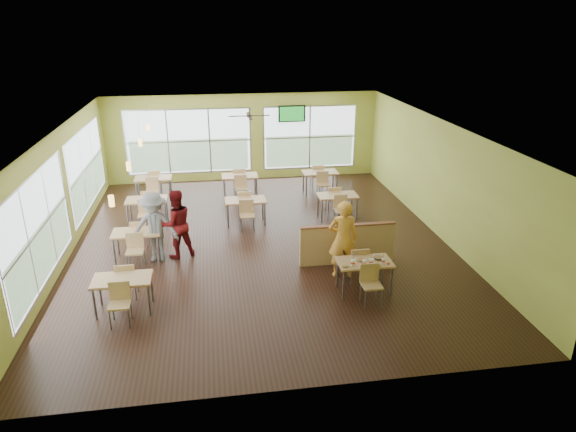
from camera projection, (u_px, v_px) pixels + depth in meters
The scene contains 20 objects.
room at pixel (260, 187), 13.50m from camera, with size 12.00×12.04×3.20m.
window_bays at pixel (166, 165), 16.00m from camera, with size 9.24×10.24×2.38m.
main_table at pixel (364, 266), 11.38m from camera, with size 1.22×1.52×0.87m.
half_wall_divider at pixel (347, 244), 12.75m from camera, with size 2.40×0.14×1.04m.
dining_tables at pixel (220, 202), 15.28m from camera, with size 6.92×8.72×0.87m.
pendant_lights at pixel (135, 154), 13.36m from camera, with size 0.11×7.31×0.86m.
ceiling_fan at pixel (249, 116), 15.77m from camera, with size 1.25×1.25×0.29m.
tv_backwall at pixel (292, 114), 18.88m from camera, with size 1.00×0.07×0.60m.
man_plaid at pixel (343, 239), 11.96m from camera, with size 0.69×0.46×1.90m, color #D15D17.
patron_maroon at pixel (176, 224), 12.99m from camera, with size 0.87×0.68×1.79m, color maroon.
patron_grey at pixel (155, 227), 12.75m from camera, with size 1.17×0.67×1.81m, color slate.
cup_blue at pixel (353, 262), 11.11m from camera, with size 0.10×0.10×0.37m.
cup_yellow at pixel (364, 263), 11.11m from camera, with size 0.10×0.10×0.35m.
cup_red_near at pixel (371, 262), 11.14m from camera, with size 0.11×0.11×0.38m.
cup_red_far at pixel (383, 261), 11.22m from camera, with size 0.08×0.08×0.31m.
food_basket at pixel (378, 258), 11.43m from camera, with size 0.22×0.22×0.05m.
ketchup_cup at pixel (388, 264), 11.20m from camera, with size 0.06×0.06×0.02m, color #AC190F.
wrapper_left at pixel (345, 266), 11.07m from camera, with size 0.15×0.14×0.04m, color olive.
wrapper_mid at pixel (361, 260), 11.35m from camera, with size 0.20×0.18×0.05m, color olive.
wrapper_right at pixel (378, 266), 11.08m from camera, with size 0.16×0.14×0.04m, color olive.
Camera 1 is at (-1.24, -12.81, 5.81)m, focal length 32.00 mm.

